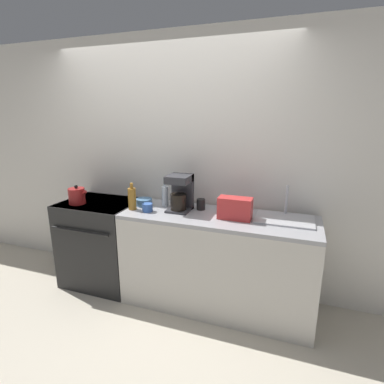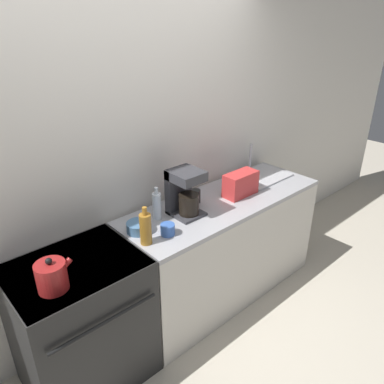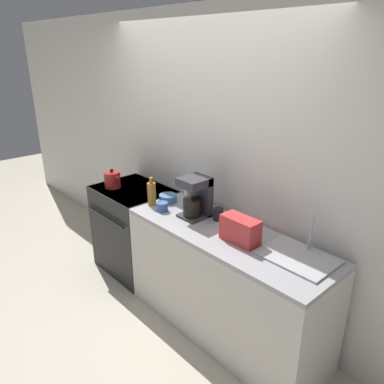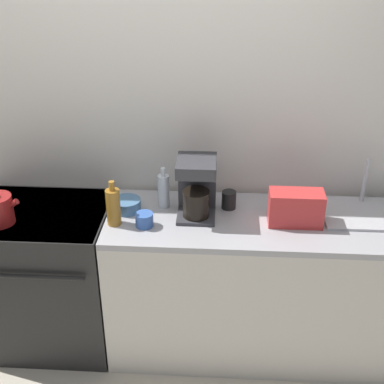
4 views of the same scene
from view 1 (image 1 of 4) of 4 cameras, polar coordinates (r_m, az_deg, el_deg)
name	(u,v)px [view 1 (image 1 of 4)]	position (r m, az deg, el deg)	size (l,w,h in m)	color
ground_plane	(144,308)	(3.13, -9.10, -21.02)	(12.00, 12.00, 0.00)	beige
wall_back	(170,164)	(3.19, -4.27, 5.30)	(8.00, 0.05, 2.60)	silver
stove	(102,241)	(3.45, -16.72, -8.98)	(0.78, 0.66, 0.92)	black
counter_block	(217,261)	(2.93, 4.77, -13.03)	(1.78, 0.61, 0.92)	silver
kettle	(77,196)	(3.29, -21.06, -0.69)	(0.21, 0.16, 0.20)	maroon
toaster	(235,208)	(2.66, 8.19, -3.07)	(0.29, 0.14, 0.19)	red
coffee_maker	(180,192)	(2.85, -2.25, -0.01)	(0.21, 0.23, 0.35)	#333338
sink_tray	(285,218)	(2.76, 17.23, -4.76)	(0.50, 0.36, 0.28)	#B7B7BC
bottle_clear	(165,196)	(3.01, -5.16, -0.73)	(0.07, 0.07, 0.25)	silver
bottle_amber	(132,198)	(2.94, -11.33, -1.20)	(0.08, 0.08, 0.26)	#9E6B23
cup_blue	(147,208)	(2.87, -8.49, -2.95)	(0.10, 0.10, 0.08)	#3860B2
cup_black	(201,204)	(2.90, 1.70, -2.35)	(0.08, 0.08, 0.11)	black
bowl	(144,202)	(3.07, -9.13, -1.90)	(0.16, 0.16, 0.07)	teal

